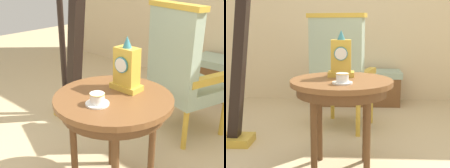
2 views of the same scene
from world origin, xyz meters
TOP-DOWN VIEW (x-y plane):
  - side_table at (0.07, -0.00)m, footprint 0.71×0.71m
  - teacup_left at (0.08, -0.14)m, footprint 0.13×0.13m
  - mantel_clock at (0.06, 0.13)m, footprint 0.19×0.11m
  - armchair at (0.02, 0.90)m, footprint 0.68×0.67m
  - harp at (-0.87, 0.47)m, footprint 0.40×0.24m

SIDE VIEW (x-z plane):
  - armchair at x=0.02m, z-range 0.02..1.16m
  - side_table at x=0.07m, z-range 0.26..0.93m
  - teacup_left at x=0.08m, z-range 0.67..0.74m
  - harp at x=-0.87m, z-range -0.17..1.66m
  - mantel_clock at x=0.06m, z-range 0.64..0.98m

